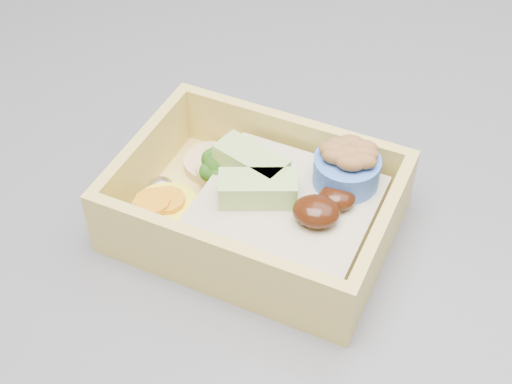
# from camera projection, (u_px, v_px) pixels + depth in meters

# --- Properties ---
(bento_box) EXTENTS (0.20, 0.17, 0.07)m
(bento_box) POSITION_uv_depth(u_px,v_px,m) (266.00, 205.00, 0.47)
(bento_box) COLOR #D8BE59
(bento_box) RESTS_ON island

